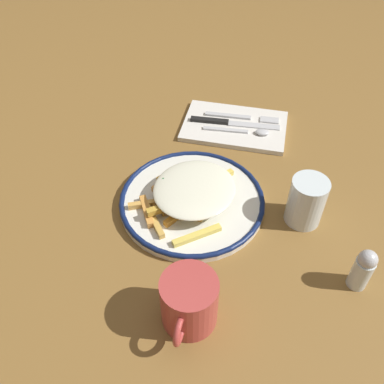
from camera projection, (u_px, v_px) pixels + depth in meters
name	position (u px, v px, depth m)	size (l,w,h in m)	color
ground_plane	(192.00, 204.00, 0.82)	(2.60, 2.60, 0.00)	brown
plate	(192.00, 201.00, 0.82)	(0.28, 0.28, 0.02)	silver
fries_heap	(191.00, 192.00, 0.79)	(0.23, 0.22, 0.04)	#E4A256
napkin	(235.00, 126.00, 0.99)	(0.16, 0.24, 0.01)	silver
fork	(242.00, 117.00, 1.00)	(0.03, 0.18, 0.01)	silver
knife	(227.00, 122.00, 0.99)	(0.04, 0.21, 0.01)	black
spoon	(248.00, 131.00, 0.96)	(0.03, 0.15, 0.01)	silver
water_glass	(306.00, 201.00, 0.76)	(0.07, 0.07, 0.10)	silver
coffee_mug	(189.00, 302.00, 0.62)	(0.12, 0.09, 0.09)	#B13D3A
salt_shaker	(363.00, 269.00, 0.67)	(0.03, 0.03, 0.08)	silver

